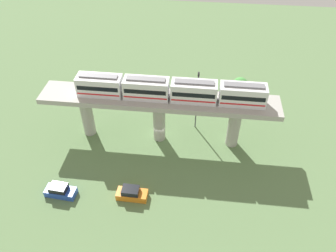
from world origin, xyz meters
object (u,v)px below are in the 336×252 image
Objects in this scene: train at (170,90)px; signal_post at (197,99)px; parked_car_orange at (132,194)px; parked_car_blue at (60,191)px; tree_near_viaduct at (240,85)px.

signal_post is (3.40, -3.96, -3.78)m from train.
parked_car_orange is 9.85m from parked_car_blue.
signal_post is at bearing -43.04° from parked_car_blue.
parked_car_blue is 35.99m from tree_near_viaduct.
parked_car_orange is at bearing 162.45° from train.
train is 18.43m from tree_near_viaduct.
parked_car_blue is 0.40× the size of signal_post.
train is 15.64m from parked_car_orange.
signal_post reaches higher than parked_car_blue.
train is at bearing -42.47° from parked_car_blue.
train is 6.31× the size of tree_near_viaduct.
parked_car_orange is 0.97× the size of tree_near_viaduct.
parked_car_orange is 0.98× the size of parked_car_blue.
train is 6.35× the size of parked_car_blue.
parked_car_blue is 0.99× the size of tree_near_viaduct.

